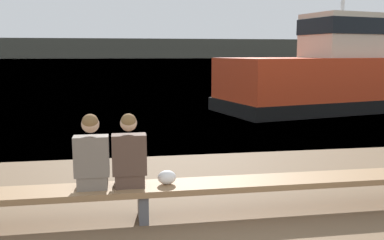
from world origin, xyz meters
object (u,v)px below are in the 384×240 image
(person_left, at_px, (92,156))
(shopping_bag, at_px, (167,177))
(tugboat_red, at_px, (337,79))
(bench_main, at_px, (143,191))
(person_right, at_px, (129,155))

(person_left, height_order, shopping_bag, person_left)
(tugboat_red, bearing_deg, bench_main, 128.14)
(person_right, relative_size, shopping_bag, 3.94)
(person_right, distance_m, tugboat_red, 12.59)
(person_right, bearing_deg, tugboat_red, 50.51)
(tugboat_red, bearing_deg, person_right, 127.58)
(shopping_bag, height_order, tugboat_red, tugboat_red)
(person_right, bearing_deg, bench_main, -0.45)
(shopping_bag, bearing_deg, bench_main, -176.97)
(bench_main, bearing_deg, person_right, 179.55)
(shopping_bag, relative_size, tugboat_red, 0.03)
(person_right, distance_m, shopping_bag, 0.57)
(tugboat_red, bearing_deg, person_left, 126.00)
(bench_main, bearing_deg, person_left, 179.95)
(person_left, distance_m, tugboat_red, 12.89)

